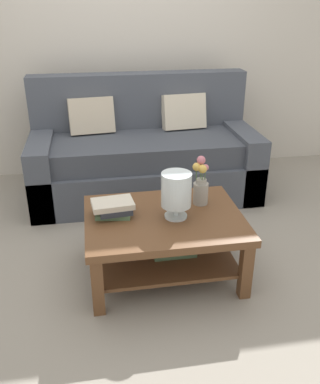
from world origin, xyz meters
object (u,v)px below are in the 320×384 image
(coffee_table, at_px, (164,232))
(book_stack_main, at_px, (114,208))
(couch, at_px, (144,155))
(glass_hurricane_vase, at_px, (176,191))
(flower_pitcher, at_px, (201,185))

(coffee_table, xyz_separation_m, book_stack_main, (-0.32, 0.07, 0.17))
(coffee_table, relative_size, book_stack_main, 3.66)
(couch, height_order, glass_hurricane_vase, couch)
(coffee_table, distance_m, flower_pitcher, 0.39)
(couch, distance_m, glass_hurricane_vase, 1.35)
(couch, bearing_deg, coffee_table, -91.84)
(book_stack_main, distance_m, flower_pitcher, 0.60)
(glass_hurricane_vase, bearing_deg, flower_pitcher, 38.56)
(book_stack_main, height_order, flower_pitcher, flower_pitcher)
(book_stack_main, xyz_separation_m, glass_hurricane_vase, (0.39, -0.09, 0.13))
(coffee_table, height_order, flower_pitcher, flower_pitcher)
(book_stack_main, height_order, glass_hurricane_vase, glass_hurricane_vase)
(book_stack_main, relative_size, glass_hurricane_vase, 0.92)
(coffee_table, bearing_deg, book_stack_main, 168.30)
(glass_hurricane_vase, xyz_separation_m, flower_pitcher, (0.20, 0.16, -0.05))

